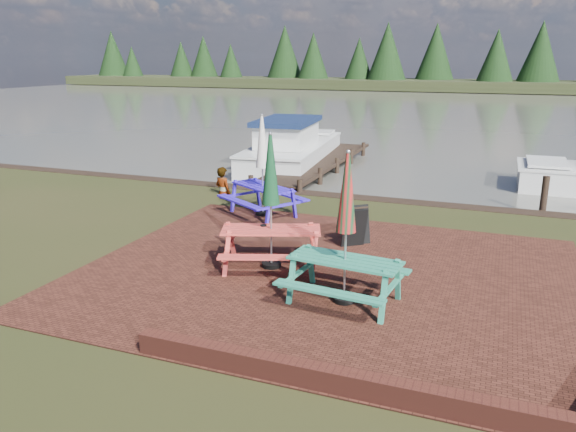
# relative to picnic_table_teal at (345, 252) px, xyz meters

# --- Properties ---
(ground) EXTENTS (120.00, 120.00, 0.00)m
(ground) POSITION_rel_picnic_table_teal_xyz_m (-0.64, 0.08, -0.88)
(ground) COLOR black
(ground) RESTS_ON ground
(paving) EXTENTS (9.00, 7.50, 0.02)m
(paving) POSITION_rel_picnic_table_teal_xyz_m (-0.64, 1.08, -0.87)
(paving) COLOR #361811
(paving) RESTS_ON ground
(brick_wall) EXTENTS (6.21, 1.79, 0.30)m
(brick_wall) POSITION_rel_picnic_table_teal_xyz_m (1.50, -2.33, -0.73)
(brick_wall) COLOR #4C1E16
(brick_wall) RESTS_ON ground
(water) EXTENTS (120.00, 60.00, 0.02)m
(water) POSITION_rel_picnic_table_teal_xyz_m (-0.64, 37.08, -0.88)
(water) COLOR #4D4C42
(water) RESTS_ON ground
(far_treeline) EXTENTS (120.00, 10.00, 8.10)m
(far_treeline) POSITION_rel_picnic_table_teal_xyz_m (-0.64, 66.08, 2.40)
(far_treeline) COLOR black
(far_treeline) RESTS_ON ground
(picnic_table_teal) EXTENTS (1.97, 1.79, 2.51)m
(picnic_table_teal) POSITION_rel_picnic_table_teal_xyz_m (0.00, 0.00, 0.00)
(picnic_table_teal) COLOR #288367
(picnic_table_teal) RESTS_ON ground
(picnic_table_red) EXTENTS (2.31, 2.18, 2.58)m
(picnic_table_red) POSITION_rel_picnic_table_teal_xyz_m (-1.73, 1.04, 0.02)
(picnic_table_red) COLOR #D33F36
(picnic_table_red) RESTS_ON ground
(picnic_table_blue) EXTENTS (2.41, 2.35, 2.54)m
(picnic_table_blue) POSITION_rel_picnic_table_teal_xyz_m (-3.36, 4.38, 0.01)
(picnic_table_blue) COLOR #331CD5
(picnic_table_blue) RESTS_ON ground
(chalkboard) EXTENTS (0.54, 0.77, 0.85)m
(chalkboard) POSITION_rel_picnic_table_teal_xyz_m (-0.54, 2.88, -0.44)
(chalkboard) COLOR black
(chalkboard) RESTS_ON ground
(jetty) EXTENTS (1.76, 9.08, 1.00)m
(jetty) POSITION_rel_picnic_table_teal_xyz_m (-4.14, 11.36, -0.76)
(jetty) COLOR black
(jetty) RESTS_ON ground
(boat_jetty) EXTENTS (3.16, 7.40, 2.09)m
(boat_jetty) POSITION_rel_picnic_table_teal_xyz_m (-5.41, 11.89, -0.46)
(boat_jetty) COLOR silver
(boat_jetty) RESTS_ON ground
(person) EXTENTS (0.68, 0.56, 1.60)m
(person) POSITION_rel_picnic_table_teal_xyz_m (-5.38, 6.07, -0.08)
(person) COLOR gray
(person) RESTS_ON ground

